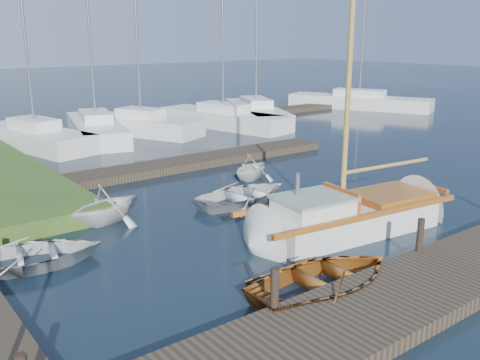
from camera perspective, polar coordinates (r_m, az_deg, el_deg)
ground at (r=15.69m, az=-0.00°, el=-4.23°), size 160.00×160.00×0.00m
near_dock at (r=11.80m, az=18.29°, el=-11.07°), size 18.00×2.20×0.30m
far_dock at (r=21.90m, az=-6.15°, el=1.73°), size 14.00×1.60×0.30m
pontoon at (r=34.00m, az=-2.94°, el=6.62°), size 30.00×1.60×0.30m
mooring_post_1 at (r=10.09m, az=3.72°, el=-11.46°), size 0.16×0.16×0.80m
mooring_post_2 at (r=13.25m, az=18.67°, el=-5.58°), size 0.16×0.16×0.80m
sailboat at (r=15.07m, az=11.81°, el=-4.01°), size 7.32×2.75×9.83m
dinghy at (r=11.50m, az=9.22°, el=-9.95°), size 3.70×2.72×0.75m
tender_a at (r=13.46m, az=-21.59°, el=-7.18°), size 3.75×3.03×0.69m
tender_b at (r=15.77m, az=-14.11°, el=-2.22°), size 2.82×2.60×1.24m
tender_c at (r=17.17m, az=0.49°, el=-1.28°), size 3.46×2.54×0.70m
tender_d at (r=19.92m, az=1.21°, el=1.62°), size 2.56×2.40×1.08m
marina_boat_0 at (r=27.42m, az=-21.01°, el=4.45°), size 3.81×7.64×11.14m
marina_boat_1 at (r=28.93m, az=-15.09°, el=5.42°), size 4.19×8.40×9.75m
marina_boat_2 at (r=29.65m, az=-10.51°, el=5.94°), size 4.86×7.19×10.31m
marina_boat_3 at (r=31.45m, az=-1.79°, el=6.70°), size 3.97×8.87×11.22m
marina_boat_4 at (r=33.99m, az=1.71°, el=7.34°), size 5.65×9.02×11.12m
marina_boat_7 at (r=40.41m, az=12.58°, el=8.23°), size 6.25×10.25×10.44m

